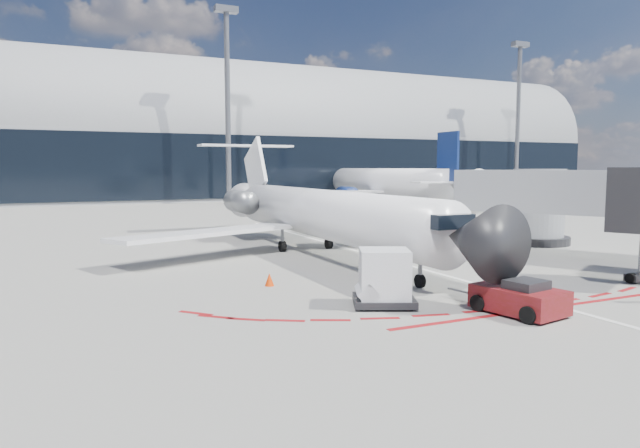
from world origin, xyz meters
name	(u,v)px	position (x,y,z in m)	size (l,w,h in m)	color
ground	(387,259)	(0.00, 0.00, 0.00)	(260.00, 260.00, 0.00)	slate
apron_centerline	(368,254)	(0.00, 2.00, 0.01)	(0.25, 40.00, 0.01)	silver
apron_stop_bar	(558,306)	(0.00, -11.50, 0.01)	(14.00, 0.25, 0.01)	maroon
terminal_building	(167,144)	(0.00, 64.97, 8.52)	(150.00, 24.15, 24.00)	#919497
jet_bridge	(567,202)	(9.79, -3.01, 3.01)	(10.03, 15.20, 4.90)	#919499
light_mast_centre	(228,109)	(5.00, 48.00, 12.50)	(0.70, 0.70, 25.00)	slate
light_mast_east	(518,122)	(55.00, 48.00, 12.50)	(0.70, 0.70, 25.00)	slate
regional_jet	(315,212)	(-2.59, 3.54, 2.38)	(23.05, 28.43, 7.12)	white
pushback_tug	(519,298)	(-1.96, -11.65, 0.52)	(2.36, 4.64, 1.18)	#5D130D
uld_container	(384,278)	(-5.52, -8.82, 1.00)	(2.72, 2.56, 2.02)	black
safety_cone_left	(269,279)	(-8.04, -3.87, 0.27)	(0.39, 0.39, 0.54)	#E23804
bg_airliner_1	(381,162)	(24.71, 41.85, 5.58)	(34.49, 36.52, 11.16)	white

